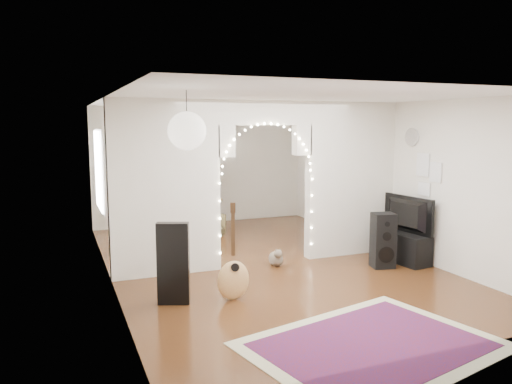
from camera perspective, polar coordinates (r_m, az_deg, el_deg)
name	(u,v)px	position (r m, az deg, el deg)	size (l,w,h in m)	color
floor	(264,263)	(8.49, 0.96, -8.08)	(7.50, 7.50, 0.00)	black
ceiling	(265,100)	(8.18, 1.01, 10.43)	(5.00, 7.50, 0.02)	white
wall_back	(202,166)	(11.75, -6.18, 3.00)	(5.00, 0.02, 2.70)	silver
wall_front	(417,226)	(5.03, 17.93, -3.73)	(5.00, 0.02, 2.70)	silver
wall_left	(108,191)	(7.61, -16.61, 0.12)	(0.02, 7.50, 2.70)	silver
wall_right	(390,177)	(9.48, 15.04, 1.64)	(0.02, 7.50, 2.70)	silver
divider_wall	(265,179)	(8.22, 0.99, 1.52)	(5.00, 0.20, 2.70)	silver
fairy_lights	(268,172)	(8.09, 1.35, 2.31)	(1.64, 0.04, 1.60)	#FFEABF
window	(99,170)	(9.38, -17.52, 2.40)	(0.04, 1.20, 1.40)	white
wall_clock	(412,137)	(8.95, 17.43, 6.01)	(0.31, 0.31, 0.03)	white
picture_frames	(427,174)	(8.68, 18.94, 1.93)	(0.02, 0.50, 0.70)	white
paper_lantern	(187,131)	(5.28, -7.90, 6.93)	(0.40, 0.40, 0.40)	white
ceiling_fan	(225,120)	(10.04, -3.51, 8.22)	(1.10, 1.10, 0.30)	#AF883A
area_rug	(373,345)	(5.64, 13.26, -16.67)	(2.55, 1.90, 0.02)	maroon
guitar_case	(173,264)	(6.58, -9.43, -8.07)	(0.41, 0.14, 1.07)	black
acoustic_guitar	(233,264)	(6.65, -2.62, -8.28)	(0.47, 0.29, 1.11)	#C07F4D
tabby_cat	(276,258)	(8.26, 2.31, -7.57)	(0.27, 0.51, 0.33)	brown
floor_speaker	(383,241)	(8.38, 14.31, -5.40)	(0.41, 0.38, 0.90)	black
media_console	(402,247)	(8.86, 16.36, -6.06)	(0.40, 1.00, 0.50)	black
tv	(403,215)	(8.75, 16.50, -2.50)	(1.07, 0.14, 0.62)	black
bookcase	(188,196)	(11.48, -7.76, -0.45)	(1.34, 0.34, 1.38)	beige
dining_table	(189,201)	(10.75, -7.62, -1.06)	(1.22, 0.83, 0.76)	brown
flower_vase	(189,193)	(10.72, -7.63, -0.17)	(0.18, 0.18, 0.19)	white
dining_chair_left	(183,237)	(9.30, -8.35, -5.12)	(0.55, 0.57, 0.51)	brown
dining_chair_right	(209,224)	(10.48, -5.35, -3.70)	(0.52, 0.53, 0.48)	brown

